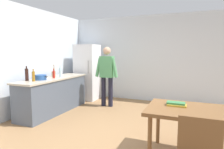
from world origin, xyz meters
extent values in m
plane|color=#936D47|center=(0.00, 0.00, 0.00)|extent=(14.00, 14.00, 0.00)
cube|color=silver|center=(0.00, 3.00, 1.35)|extent=(6.40, 0.12, 2.70)
cube|color=silver|center=(-2.60, 0.20, 1.35)|extent=(0.12, 5.60, 2.70)
cube|color=#4C5666|center=(-2.00, 0.80, 0.43)|extent=(0.60, 2.12, 0.86)
cube|color=#B2A893|center=(-2.00, 0.80, 0.88)|extent=(0.64, 2.20, 0.04)
cube|color=white|center=(-1.90, 2.40, 0.90)|extent=(0.70, 0.64, 1.80)
cylinder|color=#B2B2B7|center=(-1.68, 2.06, 1.10)|extent=(0.02, 0.02, 0.40)
cylinder|color=#1E1E2D|center=(-1.06, 1.85, 0.42)|extent=(0.13, 0.13, 0.84)
cylinder|color=#1E1E2D|center=(-0.84, 1.85, 0.42)|extent=(0.13, 0.13, 0.84)
cube|color=#519960|center=(-0.95, 1.85, 1.14)|extent=(0.38, 0.22, 0.60)
sphere|color=tan|center=(-0.95, 1.85, 1.59)|extent=(0.22, 0.22, 0.22)
cylinder|color=#519960|center=(-1.20, 1.81, 1.12)|extent=(0.20, 0.09, 0.55)
cylinder|color=#519960|center=(-0.70, 1.81, 1.12)|extent=(0.20, 0.09, 0.55)
cube|color=brown|center=(1.40, -0.30, 0.72)|extent=(1.40, 0.90, 0.05)
cylinder|color=brown|center=(0.80, -0.65, 0.35)|extent=(0.06, 0.06, 0.70)
cylinder|color=brown|center=(0.80, 0.05, 0.35)|extent=(0.06, 0.06, 0.70)
cube|color=brown|center=(1.40, -1.16, 0.70)|extent=(0.42, 0.04, 0.42)
cylinder|color=#285193|center=(-2.03, 0.38, 0.96)|extent=(0.28, 0.28, 0.12)
cube|color=black|center=(-2.20, 0.38, 0.98)|extent=(0.06, 0.03, 0.02)
cube|color=black|center=(-1.86, 0.38, 0.98)|extent=(0.06, 0.03, 0.02)
cylinder|color=tan|center=(-2.15, 1.01, 0.97)|extent=(0.11, 0.11, 0.14)
cylinder|color=olive|center=(-2.13, 1.01, 1.11)|extent=(0.02, 0.05, 0.22)
cylinder|color=olive|center=(-2.13, 1.00, 1.11)|extent=(0.02, 0.04, 0.22)
cylinder|color=black|center=(-2.21, 0.15, 1.04)|extent=(0.08, 0.08, 0.28)
cylinder|color=black|center=(-2.21, 0.15, 1.21)|extent=(0.03, 0.03, 0.06)
cylinder|color=#B22319|center=(-1.93, 0.75, 0.99)|extent=(0.06, 0.06, 0.18)
cylinder|color=#B22319|center=(-1.93, 0.75, 1.11)|extent=(0.02, 0.02, 0.06)
cylinder|color=silver|center=(-1.92, 1.00, 1.02)|extent=(0.07, 0.07, 0.24)
cylinder|color=silver|center=(-1.92, 1.00, 1.17)|extent=(0.03, 0.03, 0.06)
cylinder|color=#996619|center=(-2.00, 0.14, 1.01)|extent=(0.06, 0.06, 0.22)
cylinder|color=#996619|center=(-2.00, 0.14, 1.15)|extent=(0.03, 0.03, 0.06)
cube|color=gold|center=(1.11, -0.22, 0.76)|extent=(0.28, 0.14, 0.03)
cube|color=#387A47|center=(1.09, -0.19, 0.79)|extent=(0.26, 0.15, 0.03)
camera|label=1|loc=(1.30, -3.24, 1.55)|focal=31.46mm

